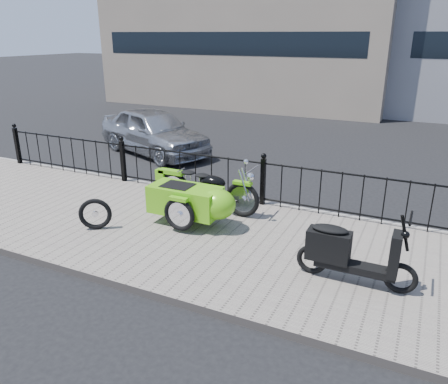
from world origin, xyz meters
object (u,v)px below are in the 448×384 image
at_px(sedan_car, 154,131).
at_px(scooter, 347,253).
at_px(motorcycle_sidecar, 198,198).
at_px(spare_tire, 95,214).

bearing_deg(sedan_car, scooter, -106.42).
bearing_deg(motorcycle_sidecar, scooter, -17.12).
relative_size(scooter, spare_tire, 2.85).
distance_m(motorcycle_sidecar, scooter, 2.98).
distance_m(scooter, spare_tire, 4.35).
relative_size(motorcycle_sidecar, scooter, 1.38).
xyz_separation_m(scooter, sedan_car, (-6.66, 5.08, 0.13)).
bearing_deg(motorcycle_sidecar, spare_tire, -145.14).
xyz_separation_m(motorcycle_sidecar, scooter, (2.85, -0.88, -0.04)).
height_order(scooter, sedan_car, sedan_car).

